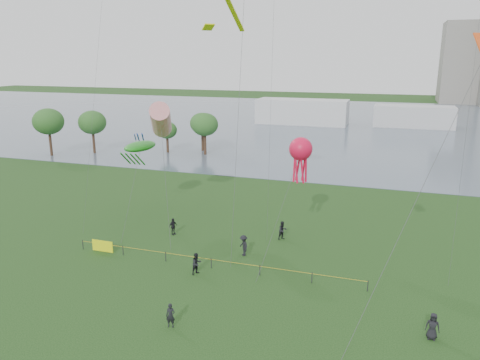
% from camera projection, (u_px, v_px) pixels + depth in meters
% --- Properties ---
extents(lake, '(400.00, 120.00, 0.08)m').
position_uv_depth(lake, '(353.00, 123.00, 116.81)').
color(lake, slate).
rests_on(lake, ground_plane).
extents(building_low, '(16.00, 18.00, 28.00)m').
position_uv_depth(building_low, '(465.00, 63.00, 165.89)').
color(building_low, gray).
rests_on(building_low, ground_plane).
extents(pavilion_left, '(22.00, 8.00, 6.00)m').
position_uv_depth(pavilion_left, '(302.00, 112.00, 115.11)').
color(pavilion_left, silver).
rests_on(pavilion_left, ground_plane).
extents(pavilion_right, '(18.00, 7.00, 5.00)m').
position_uv_depth(pavilion_right, '(414.00, 116.00, 110.09)').
color(pavilion_right, silver).
rests_on(pavilion_right, ground_plane).
extents(trees, '(29.06, 16.59, 7.94)m').
position_uv_depth(trees, '(130.00, 124.00, 79.07)').
color(trees, '#392519').
rests_on(trees, ground_plane).
extents(fence, '(24.07, 0.07, 1.05)m').
position_uv_depth(fence, '(143.00, 252.00, 38.76)').
color(fence, black).
rests_on(fence, ground_plane).
extents(spectator_a, '(0.96, 1.04, 1.72)m').
position_uv_depth(spectator_a, '(197.00, 264.00, 35.85)').
color(spectator_a, black).
rests_on(spectator_a, ground_plane).
extents(spectator_b, '(1.28, 1.31, 1.80)m').
position_uv_depth(spectator_b, '(244.00, 245.00, 39.16)').
color(spectator_b, black).
rests_on(spectator_b, ground_plane).
extents(spectator_c, '(0.74, 1.02, 1.60)m').
position_uv_depth(spectator_c, '(173.00, 226.00, 43.83)').
color(spectator_c, black).
rests_on(spectator_c, ground_plane).
extents(spectator_d, '(0.85, 0.59, 1.66)m').
position_uv_depth(spectator_d, '(433.00, 326.00, 27.57)').
color(spectator_d, black).
rests_on(spectator_d, ground_plane).
extents(spectator_f, '(0.63, 0.47, 1.56)m').
position_uv_depth(spectator_f, '(171.00, 316.00, 28.81)').
color(spectator_f, black).
rests_on(spectator_f, ground_plane).
extents(spectator_g, '(1.05, 1.06, 1.73)m').
position_uv_depth(spectator_g, '(283.00, 230.00, 42.65)').
color(spectator_g, black).
rests_on(spectator_g, ground_plane).
extents(kite_windsock, '(6.77, 10.00, 12.15)m').
position_uv_depth(kite_windsock, '(161.00, 120.00, 46.00)').
color(kite_windsock, '#3F3F42').
extents(kite_creature, '(3.41, 10.11, 7.78)m').
position_uv_depth(kite_creature, '(140.00, 147.00, 47.88)').
color(kite_creature, '#3F3F42').
extents(kite_octopus, '(2.45, 9.33, 9.64)m').
position_uv_depth(kite_octopus, '(301.00, 150.00, 39.71)').
color(kite_octopus, '#3F3F42').
extents(kite_delta, '(7.32, 9.98, 17.31)m').
position_uv_depth(kite_delta, '(477.00, 69.00, 21.29)').
color(kite_delta, '#3F3F42').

